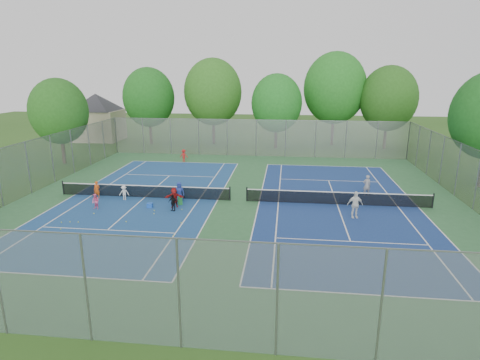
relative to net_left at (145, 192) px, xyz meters
name	(u,v)px	position (x,y,z in m)	size (l,w,h in m)	color
ground	(238,201)	(7.00, 0.00, -0.46)	(120.00, 120.00, 0.00)	#2B531A
court_pad	(238,201)	(7.00, 0.00, -0.45)	(32.00, 32.00, 0.01)	#306538
court_left	(145,197)	(0.00, 0.00, -0.44)	(10.97, 23.77, 0.01)	navy
court_right	(337,204)	(14.00, 0.00, -0.44)	(10.97, 23.77, 0.01)	navy
net_left	(145,192)	(0.00, 0.00, 0.00)	(12.87, 0.10, 0.91)	black
net_right	(337,198)	(14.00, 0.00, 0.00)	(12.87, 0.10, 0.91)	black
fence_north	(256,138)	(7.00, 16.00, 1.54)	(32.00, 0.10, 4.00)	gray
fence_south	(179,295)	(7.00, -16.00, 1.54)	(32.00, 0.10, 4.00)	gray
fence_west	(28,168)	(-9.00, 0.00, 1.54)	(32.00, 0.10, 4.00)	gray
fence_east	(477,181)	(23.00, 0.00, 1.54)	(32.00, 0.10, 4.00)	gray
house	(96,109)	(-15.00, 24.00, 3.76)	(11.03, 11.03, 7.30)	#B7A88C
tree_nw	(149,97)	(-7.00, 22.00, 5.44)	(6.40, 6.40, 9.58)	#443326
tree_nl	(213,92)	(1.00, 23.00, 6.09)	(7.20, 7.20, 10.69)	#443326
tree_nc	(277,103)	(9.00, 21.00, 4.94)	(6.00, 6.00, 8.85)	#443326
tree_nr	(335,88)	(16.00, 24.00, 6.59)	(7.60, 7.60, 11.42)	#443326
tree_ne	(389,99)	(22.00, 22.00, 5.51)	(6.60, 6.60, 9.77)	#443326
tree_side_w	(59,111)	(-12.00, 10.00, 4.79)	(5.60, 5.60, 8.47)	#443326
ball_crate	(150,205)	(1.12, -2.14, -0.30)	(0.37, 0.37, 0.31)	blue
ball_hopper	(180,201)	(3.04, -1.33, -0.17)	(0.29, 0.29, 0.57)	#268B38
student_a	(97,190)	(-3.40, -0.60, 0.19)	(0.47, 0.31, 1.30)	#D65114
student_b	(96,202)	(-2.39, -2.91, 0.09)	(0.53, 0.41, 1.08)	pink
student_c	(124,193)	(-1.26, -0.75, 0.09)	(0.70, 0.40, 1.08)	silver
student_d	(173,203)	(2.90, -2.62, 0.12)	(0.67, 0.28, 1.15)	black
student_e	(179,192)	(2.81, -0.60, 0.27)	(0.71, 0.46, 1.44)	#273B91
student_f	(174,198)	(2.80, -1.90, 0.25)	(1.31, 0.42, 1.41)	#A21817
child_far_baseline	(184,156)	(-0.15, 12.17, 0.20)	(0.84, 0.48, 1.30)	red
instructor	(367,185)	(16.40, 2.41, 0.34)	(0.58, 0.38, 1.60)	gray
teen_court_b	(355,205)	(14.77, -2.54, 0.43)	(1.03, 0.43, 1.76)	white
tennis_ball_0	(61,229)	(-2.77, -6.68, -0.42)	(0.07, 0.07, 0.07)	#A8C82E
tennis_ball_1	(182,210)	(3.46, -2.45, -0.42)	(0.07, 0.07, 0.07)	#B2D932
tennis_ball_2	(70,222)	(-2.84, -5.49, -0.42)	(0.07, 0.07, 0.07)	gold
tennis_ball_3	(154,214)	(1.85, -3.45, -0.42)	(0.07, 0.07, 0.07)	yellow
tennis_ball_4	(174,236)	(4.13, -6.83, -0.42)	(0.07, 0.07, 0.07)	#CFE134
tennis_ball_5	(181,223)	(4.04, -4.85, -0.42)	(0.07, 0.07, 0.07)	gold
tennis_ball_6	(62,223)	(-3.32, -5.63, -0.42)	(0.07, 0.07, 0.07)	#CAD531
tennis_ball_7	(126,222)	(0.60, -5.05, -0.42)	(0.07, 0.07, 0.07)	yellow
tennis_ball_8	(78,222)	(-2.32, -5.46, -0.42)	(0.07, 0.07, 0.07)	yellow
tennis_ball_9	(94,214)	(-2.08, -3.88, -0.42)	(0.07, 0.07, 0.07)	yellow
tennis_ball_10	(154,211)	(1.67, -2.85, -0.42)	(0.07, 0.07, 0.07)	gold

